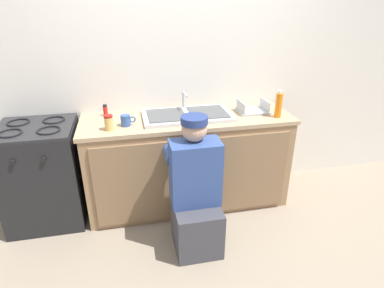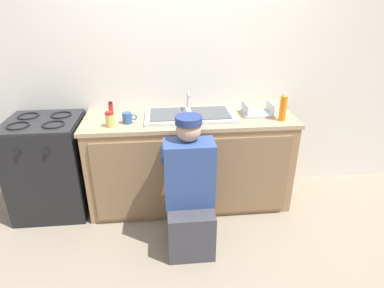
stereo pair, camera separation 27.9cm
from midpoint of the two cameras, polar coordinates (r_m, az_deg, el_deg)
name	(u,v)px [view 1 (the left image)]	position (r m, az deg, el deg)	size (l,w,h in m)	color
ground_plane	(194,217)	(3.08, -2.26, -12.99)	(12.00, 12.00, 0.00)	gray
back_wall	(180,70)	(3.14, -4.76, 13.03)	(6.00, 0.10, 2.50)	silver
counter_cabinet	(188,163)	(3.09, -3.33, -3.42)	(1.87, 0.62, 0.86)	#997551
countertop	(187,119)	(2.91, -3.57, 4.43)	(1.91, 0.62, 0.04)	tan
sink_double_basin	(187,115)	(2.90, -3.60, 5.13)	(0.80, 0.44, 0.19)	silver
stove_range	(44,174)	(3.19, -27.20, -4.85)	(0.64, 0.62, 0.92)	black
plumber_person	(196,196)	(2.54, -2.53, -9.40)	(0.42, 0.61, 1.10)	#3F3F47
soap_bottle_orange	(279,105)	(2.94, 12.54, 6.74)	(0.06, 0.06, 0.25)	orange
condiment_jar	(109,123)	(2.72, -17.48, 3.60)	(0.07, 0.07, 0.13)	#DBB760
coffee_mug	(126,120)	(2.77, -14.52, 4.03)	(0.13, 0.08, 0.09)	#335699
dish_rack_tray	(253,110)	(3.05, 8.17, 6.03)	(0.28, 0.22, 0.11)	#B2B7BC
spice_bottle_red	(105,110)	(3.06, -17.71, 5.67)	(0.04, 0.04, 0.10)	red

